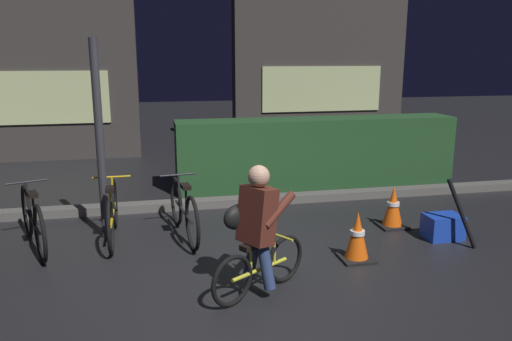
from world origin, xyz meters
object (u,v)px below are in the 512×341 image
Objects in this scene: parked_bike_center_right at (184,210)px; traffic_cone_near at (357,237)px; street_post at (100,142)px; traffic_cone_far at (393,207)px; blue_crate at (443,227)px; parked_bike_left_mid at (33,220)px; closed_umbrella at (462,213)px; parked_bike_center_left at (112,213)px; cyclist at (256,230)px.

traffic_cone_near is (1.81, -1.13, -0.07)m from parked_bike_center_right.
street_post reaches higher than traffic_cone_far.
blue_crate is at bearing -111.11° from parked_bike_center_right.
street_post is 4.37× the size of traffic_cone_far.
closed_umbrella is (4.91, -0.95, 0.05)m from parked_bike_left_mid.
closed_umbrella is at bearing -105.68° from parked_bike_center_left.
cyclist is (-1.25, -0.55, 0.36)m from traffic_cone_near.
parked_bike_center_right is 2.91× the size of traffic_cone_far.
parked_bike_center_left is 3.57m from traffic_cone_far.
traffic_cone_far is at bearing 127.73° from blue_crate.
closed_umbrella is (4.12, -1.15, -0.81)m from street_post.
parked_bike_center_left is 1.28× the size of cyclist.
closed_umbrella reaches higher than parked_bike_center_right.
traffic_cone_far is (0.89, 0.92, -0.00)m from traffic_cone_near.
blue_crate is (0.40, -0.52, -0.11)m from traffic_cone_far.
parked_bike_center_left is 4.05m from blue_crate.
traffic_cone_far is (2.70, -0.20, -0.07)m from parked_bike_center_right.
parked_bike_left_mid is 5.00m from closed_umbrella.
street_post is 3.79m from traffic_cone_far.
parked_bike_center_right is 1.28× the size of cyclist.
closed_umbrella reaches higher than blue_crate.
parked_bike_left_mid is at bearing 177.69° from traffic_cone_far.
traffic_cone_far is at bearing -5.89° from street_post.
traffic_cone_near is at bearing -162.89° from blue_crate.
cyclist is at bearing -145.47° from traffic_cone_far.
cyclist reaches higher than blue_crate.
cyclist is (-2.55, -0.95, 0.48)m from blue_crate.
traffic_cone_far is at bearing 45.89° from traffic_cone_near.
parked_bike_center_left is at bearing 76.76° from parked_bike_center_right.
cyclist reaches higher than closed_umbrella.
traffic_cone_far is (3.56, -0.28, -0.07)m from parked_bike_center_left.
parked_bike_center_left is 3.63× the size of blue_crate.
parked_bike_center_right is at bearing 166.82° from blue_crate.
traffic_cone_near is at bearing -129.87° from parked_bike_center_right.
parked_bike_center_left reaches higher than blue_crate.
street_post is 1.50× the size of parked_bike_center_right.
traffic_cone_near and traffic_cone_far have the same top height.
cyclist is at bearing -142.18° from parked_bike_center_left.
parked_bike_center_right reaches higher than traffic_cone_near.
closed_umbrella reaches higher than parked_bike_left_mid.
street_post is 1.30m from parked_bike_center_right.
closed_umbrella reaches higher than traffic_cone_far.
traffic_cone_near reaches higher than blue_crate.
traffic_cone_near is (2.66, -1.21, -0.07)m from parked_bike_center_left.
blue_crate is 0.52× the size of closed_umbrella.
closed_umbrella is (2.61, 0.70, -0.23)m from cyclist.
street_post is 4.29m from blue_crate.
parked_bike_center_right is (1.74, 0.03, -0.00)m from parked_bike_left_mid.
traffic_cone_far is 2.63m from cyclist.
traffic_cone_far is at bearing -112.22° from parked_bike_left_mid.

